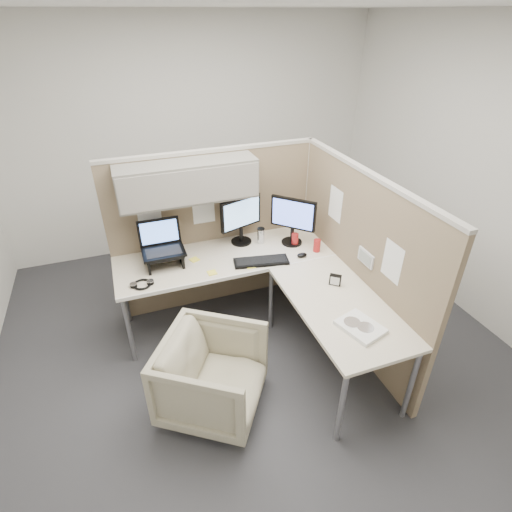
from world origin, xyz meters
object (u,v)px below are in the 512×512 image
object	(u,v)px
monitor_left	(241,217)
desk	(264,278)
office_chair	(213,372)
keyboard	(261,261)

from	to	relation	value
monitor_left	desk	bearing A→B (deg)	-107.89
office_chair	keyboard	size ratio (longest dim) A/B	1.48
desk	keyboard	bearing A→B (deg)	75.51
keyboard	monitor_left	bearing A→B (deg)	107.56
office_chair	monitor_left	size ratio (longest dim) A/B	1.56
office_chair	monitor_left	distance (m)	1.49
office_chair	monitor_left	xyz separation A→B (m)	(0.63, 1.19, 0.64)
desk	office_chair	bearing A→B (deg)	-137.14
desk	monitor_left	bearing A→B (deg)	90.30
desk	office_chair	distance (m)	0.92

